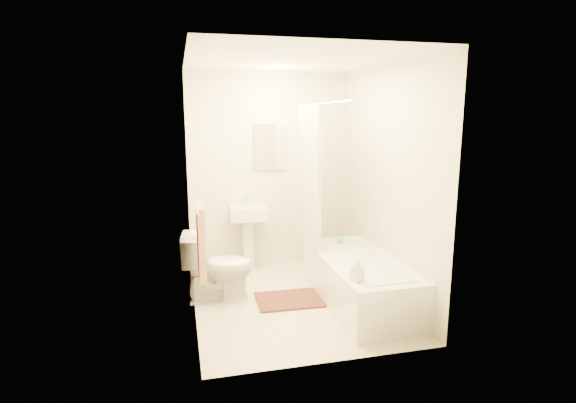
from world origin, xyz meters
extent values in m
plane|color=beige|center=(0.00, 0.00, 0.00)|extent=(2.40, 2.40, 0.00)
plane|color=white|center=(0.00, 0.00, 2.40)|extent=(2.40, 2.40, 0.00)
cube|color=beige|center=(0.00, 1.20, 1.20)|extent=(2.00, 0.02, 2.40)
cube|color=beige|center=(-1.00, 0.00, 1.20)|extent=(0.02, 2.40, 2.40)
cube|color=beige|center=(1.00, 0.00, 1.20)|extent=(0.02, 2.40, 2.40)
cube|color=white|center=(0.00, 1.18, 1.50)|extent=(0.40, 0.03, 0.55)
cylinder|color=silver|center=(0.30, 0.10, 2.00)|extent=(0.03, 1.70, 0.03)
cube|color=silver|center=(0.30, 0.50, 1.22)|extent=(0.04, 0.80, 1.55)
cylinder|color=silver|center=(-0.96, -0.25, 1.10)|extent=(0.02, 0.60, 0.02)
cube|color=#CC7266|center=(-0.93, -0.25, 0.78)|extent=(0.06, 0.45, 0.66)
cylinder|color=white|center=(-0.93, 0.12, 0.70)|extent=(0.11, 0.12, 0.12)
imported|color=white|center=(-0.75, 0.22, 0.35)|extent=(0.75, 0.47, 0.70)
cube|color=#48241F|center=(-0.05, 0.01, 0.01)|extent=(0.67, 0.51, 0.02)
imported|color=white|center=(0.38, -0.74, 0.56)|extent=(0.11, 0.12, 0.20)
cube|color=green|center=(0.66, 0.44, 0.48)|extent=(0.12, 0.22, 0.04)
camera|label=1|loc=(-1.09, -4.22, 1.91)|focal=28.00mm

